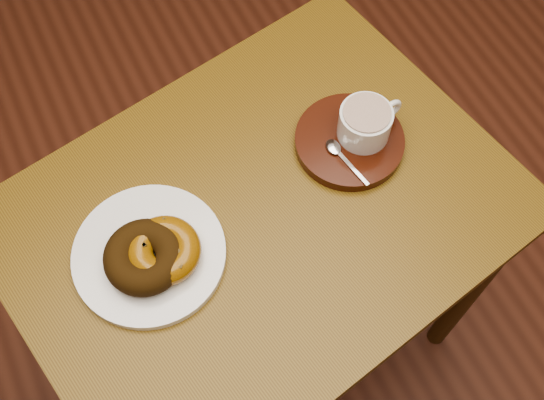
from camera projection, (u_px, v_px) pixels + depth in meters
name	position (u px, v px, depth m)	size (l,w,h in m)	color
ground	(363.00, 297.00, 1.64)	(6.00, 6.00, 0.00)	#502719
cafe_table	(261.00, 242.00, 1.08)	(0.82, 0.67, 0.68)	brown
donut_plate	(149.00, 254.00, 0.95)	(0.22, 0.22, 0.01)	white
donut_cinnamon	(144.00, 257.00, 0.92)	(0.11, 0.11, 0.04)	black
donut_caramel	(164.00, 251.00, 0.93)	(0.13, 0.13, 0.04)	#88570E
saucer	(349.00, 141.00, 1.03)	(0.17, 0.17, 0.02)	#331107
coffee_cup	(366.00, 122.00, 1.01)	(0.10, 0.08, 0.06)	white
teaspoon	(337.00, 151.00, 1.01)	(0.03, 0.09, 0.01)	silver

